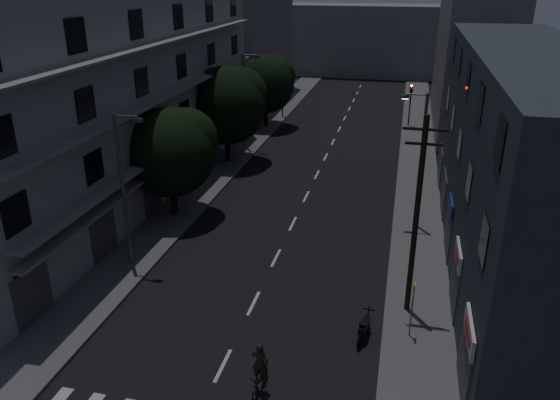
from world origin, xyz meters
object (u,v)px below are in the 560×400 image
at_px(motorcycle, 364,329).
at_px(cyclist, 260,375).
at_px(bus_stop_sign, 413,300).
at_px(utility_pole, 417,214).

relative_size(motorcycle, cyclist, 0.88).
xyz_separation_m(bus_stop_sign, motorcycle, (-1.87, -0.46, -1.41)).
height_order(utility_pole, bus_stop_sign, utility_pole).
distance_m(utility_pole, bus_stop_sign, 3.58).
bearing_deg(cyclist, motorcycle, 52.59).
xyz_separation_m(utility_pole, bus_stop_sign, (0.13, -1.99, -2.98)).
xyz_separation_m(utility_pole, cyclist, (-5.19, -6.43, -4.14)).
distance_m(bus_stop_sign, cyclist, 7.03).
bearing_deg(cyclist, utility_pole, 54.60).
distance_m(motorcycle, cyclist, 5.27).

